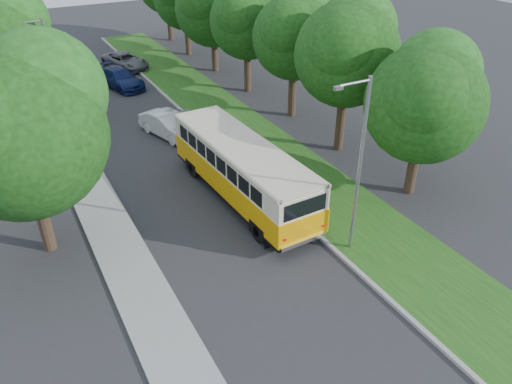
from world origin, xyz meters
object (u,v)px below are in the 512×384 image
car_silver (192,122)px  car_white (168,125)px  lamppost_near (358,164)px  lamppost_far (52,75)px  car_blue (119,78)px  vintage_bus (243,172)px  car_grey (125,61)px

car_silver → car_white: bearing=158.2°
lamppost_near → car_white: size_ratio=1.72×
lamppost_far → car_blue: lamppost_far is taller
car_silver → car_blue: car_blue is taller
vintage_bus → car_grey: bearing=85.3°
car_grey → car_blue: bearing=-129.7°
lamppost_near → car_white: lamppost_near is taller
car_white → car_grey: car_white is taller
car_blue → car_white: bearing=-105.7°
lamppost_near → vintage_bus: lamppost_near is taller
lamppost_near → car_blue: 26.67m
car_silver → car_grey: 15.73m
lamppost_near → car_blue: bearing=96.7°
lamppost_far → car_silver: (7.70, -3.19, -3.45)m
lamppost_far → car_white: (6.07, -3.15, -3.35)m
lamppost_far → car_grey: bearing=58.4°
lamppost_near → car_grey: size_ratio=1.61×
car_white → car_grey: bearing=67.5°
lamppost_near → vintage_bus: (-2.15, 6.10, -2.76)m
car_white → car_silver: bearing=-18.2°
car_blue → car_grey: bearing=51.7°
lamppost_far → car_grey: (7.70, 12.53, -3.43)m
car_white → car_grey: size_ratio=0.94×
car_white → car_blue: car_white is taller
car_white → lamppost_far: bearing=136.0°
lamppost_far → car_silver: lamppost_far is taller
car_silver → lamppost_near: bearing=-105.7°
lamppost_near → car_silver: size_ratio=2.04×
lamppost_far → car_silver: 9.02m
car_white → car_blue: (-0.24, 10.89, -0.01)m
lamppost_far → vintage_bus: size_ratio=0.69×
lamppost_far → car_blue: (5.83, 7.74, -3.36)m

